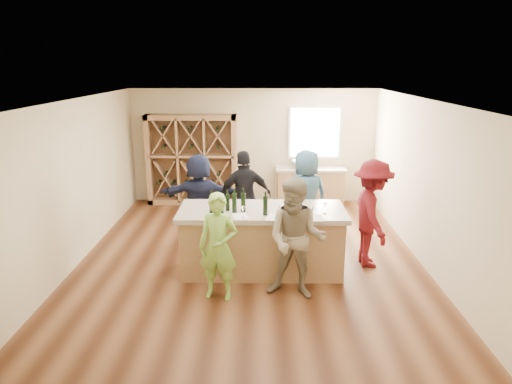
{
  "coord_description": "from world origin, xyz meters",
  "views": [
    {
      "loc": [
        0.19,
        -7.67,
        3.37
      ],
      "look_at": [
        0.1,
        0.2,
        1.15
      ],
      "focal_mm": 32.0,
      "sensor_mm": 36.0,
      "label": 1
    }
  ],
  "objects_px": {
    "wine_bottle_d": "(234,203)",
    "person_near_left": "(218,247)",
    "tasting_counter_base": "(262,242)",
    "wine_bottle_b": "(222,206)",
    "wine_bottle_c": "(228,203)",
    "wine_bottle_a": "(211,204)",
    "person_far_left": "(200,197)",
    "wine_rack": "(192,160)",
    "person_far_mid": "(245,197)",
    "wine_bottle_e": "(243,203)",
    "wine_bottle_f": "(265,206)",
    "person_near_right": "(296,239)",
    "sink": "(303,164)",
    "person_server": "(372,214)",
    "person_far_right": "(306,196)"
  },
  "relations": [
    {
      "from": "wine_bottle_c",
      "to": "tasting_counter_base",
      "type": "bearing_deg",
      "value": 7.89
    },
    {
      "from": "person_near_left",
      "to": "person_far_mid",
      "type": "relative_size",
      "value": 0.89
    },
    {
      "from": "person_near_left",
      "to": "person_far_mid",
      "type": "bearing_deg",
      "value": 92.78
    },
    {
      "from": "person_near_right",
      "to": "person_far_mid",
      "type": "distance_m",
      "value": 2.37
    },
    {
      "from": "sink",
      "to": "wine_bottle_d",
      "type": "bearing_deg",
      "value": -109.91
    },
    {
      "from": "person_near_right",
      "to": "person_server",
      "type": "height_order",
      "value": "person_server"
    },
    {
      "from": "wine_bottle_b",
      "to": "person_far_mid",
      "type": "xyz_separation_m",
      "value": [
        0.31,
        1.57,
        -0.32
      ]
    },
    {
      "from": "wine_rack",
      "to": "person_far_left",
      "type": "height_order",
      "value": "wine_rack"
    },
    {
      "from": "person_near_right",
      "to": "person_far_mid",
      "type": "xyz_separation_m",
      "value": [
        -0.83,
        2.22,
        -0.01
      ]
    },
    {
      "from": "wine_bottle_b",
      "to": "person_server",
      "type": "bearing_deg",
      "value": 11.29
    },
    {
      "from": "wine_bottle_a",
      "to": "person_server",
      "type": "bearing_deg",
      "value": 9.38
    },
    {
      "from": "wine_bottle_e",
      "to": "person_near_left",
      "type": "xyz_separation_m",
      "value": [
        -0.34,
        -0.79,
        -0.43
      ]
    },
    {
      "from": "person_near_right",
      "to": "person_near_left",
      "type": "bearing_deg",
      "value": -163.8
    },
    {
      "from": "person_near_left",
      "to": "person_far_right",
      "type": "height_order",
      "value": "person_far_right"
    },
    {
      "from": "wine_rack",
      "to": "wine_bottle_b",
      "type": "height_order",
      "value": "wine_rack"
    },
    {
      "from": "tasting_counter_base",
      "to": "person_near_left",
      "type": "height_order",
      "value": "person_near_left"
    },
    {
      "from": "person_near_left",
      "to": "wine_bottle_f",
      "type": "distance_m",
      "value": 1.03
    },
    {
      "from": "tasting_counter_base",
      "to": "person_near_left",
      "type": "distance_m",
      "value": 1.17
    },
    {
      "from": "wine_bottle_e",
      "to": "sink",
      "type": "bearing_deg",
      "value": 71.8
    },
    {
      "from": "sink",
      "to": "person_near_left",
      "type": "xyz_separation_m",
      "value": [
        -1.63,
        -4.72,
        -0.21
      ]
    },
    {
      "from": "wine_bottle_a",
      "to": "wine_bottle_c",
      "type": "bearing_deg",
      "value": 24.14
    },
    {
      "from": "wine_bottle_d",
      "to": "person_far_mid",
      "type": "height_order",
      "value": "person_far_mid"
    },
    {
      "from": "wine_bottle_d",
      "to": "person_far_right",
      "type": "distance_m",
      "value": 2.06
    },
    {
      "from": "person_near_left",
      "to": "wine_bottle_f",
      "type": "height_order",
      "value": "person_near_left"
    },
    {
      "from": "tasting_counter_base",
      "to": "wine_bottle_b",
      "type": "height_order",
      "value": "wine_bottle_b"
    },
    {
      "from": "wine_bottle_a",
      "to": "wine_bottle_b",
      "type": "height_order",
      "value": "wine_bottle_a"
    },
    {
      "from": "sink",
      "to": "wine_bottle_d",
      "type": "relative_size",
      "value": 1.74
    },
    {
      "from": "wine_bottle_a",
      "to": "person_far_left",
      "type": "bearing_deg",
      "value": 104.41
    },
    {
      "from": "person_near_left",
      "to": "wine_bottle_d",
      "type": "bearing_deg",
      "value": 86.09
    },
    {
      "from": "person_far_left",
      "to": "wine_rack",
      "type": "bearing_deg",
      "value": -78.33
    },
    {
      "from": "person_near_left",
      "to": "wine_bottle_a",
      "type": "bearing_deg",
      "value": 113.3
    },
    {
      "from": "wine_bottle_d",
      "to": "person_server",
      "type": "distance_m",
      "value": 2.36
    },
    {
      "from": "wine_bottle_d",
      "to": "person_far_left",
      "type": "distance_m",
      "value": 1.8
    },
    {
      "from": "wine_bottle_b",
      "to": "wine_bottle_e",
      "type": "xyz_separation_m",
      "value": [
        0.34,
        0.1,
        0.02
      ]
    },
    {
      "from": "person_far_right",
      "to": "person_far_left",
      "type": "height_order",
      "value": "person_far_right"
    },
    {
      "from": "tasting_counter_base",
      "to": "person_near_right",
      "type": "xyz_separation_m",
      "value": [
        0.5,
        -0.89,
        0.41
      ]
    },
    {
      "from": "wine_rack",
      "to": "person_far_left",
      "type": "bearing_deg",
      "value": -78.62
    },
    {
      "from": "wine_bottle_c",
      "to": "wine_bottle_d",
      "type": "relative_size",
      "value": 0.87
    },
    {
      "from": "person_far_right",
      "to": "person_far_left",
      "type": "bearing_deg",
      "value": -18.06
    },
    {
      "from": "wine_bottle_d",
      "to": "sink",
      "type": "bearing_deg",
      "value": 70.09
    },
    {
      "from": "wine_rack",
      "to": "person_far_mid",
      "type": "height_order",
      "value": "wine_rack"
    },
    {
      "from": "person_near_right",
      "to": "person_server",
      "type": "distance_m",
      "value": 1.78
    },
    {
      "from": "wine_bottle_d",
      "to": "wine_bottle_f",
      "type": "xyz_separation_m",
      "value": [
        0.49,
        -0.13,
        -0.01
      ]
    },
    {
      "from": "tasting_counter_base",
      "to": "person_near_right",
      "type": "relative_size",
      "value": 1.43
    },
    {
      "from": "tasting_counter_base",
      "to": "wine_bottle_f",
      "type": "distance_m",
      "value": 0.79
    },
    {
      "from": "wine_bottle_c",
      "to": "wine_bottle_e",
      "type": "bearing_deg",
      "value": -14.81
    },
    {
      "from": "wine_bottle_a",
      "to": "person_far_mid",
      "type": "bearing_deg",
      "value": 72.57
    },
    {
      "from": "wine_bottle_e",
      "to": "person_near_left",
      "type": "bearing_deg",
      "value": -113.15
    },
    {
      "from": "person_far_left",
      "to": "person_near_right",
      "type": "bearing_deg",
      "value": 127.01
    },
    {
      "from": "wine_bottle_d",
      "to": "person_near_left",
      "type": "bearing_deg",
      "value": -104.41
    }
  ]
}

